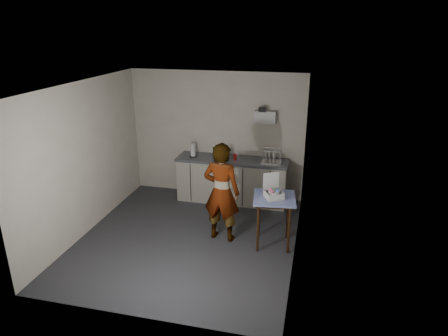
% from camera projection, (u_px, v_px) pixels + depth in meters
% --- Properties ---
extents(ground, '(4.00, 4.00, 0.00)m').
position_uv_depth(ground, '(188.00, 238.00, 6.84)').
color(ground, '#28282D').
rests_on(ground, ground).
extents(wall_back, '(3.60, 0.02, 2.60)m').
position_uv_depth(wall_back, '(217.00, 135.00, 8.21)').
color(wall_back, beige).
rests_on(wall_back, ground).
extents(wall_right, '(0.02, 4.00, 2.60)m').
position_uv_depth(wall_right, '(299.00, 176.00, 6.00)').
color(wall_right, beige).
rests_on(wall_right, ground).
extents(wall_left, '(0.02, 4.00, 2.60)m').
position_uv_depth(wall_left, '(86.00, 159.00, 6.79)').
color(wall_left, beige).
rests_on(wall_left, ground).
extents(ceiling, '(3.60, 4.00, 0.01)m').
position_uv_depth(ceiling, '(183.00, 86.00, 5.95)').
color(ceiling, silver).
rests_on(ceiling, wall_back).
extents(kitchen_counter, '(2.24, 0.62, 0.91)m').
position_uv_depth(kitchen_counter, '(232.00, 181.00, 8.16)').
color(kitchen_counter, black).
rests_on(kitchen_counter, ground).
extents(wall_shelf, '(0.42, 0.18, 0.37)m').
position_uv_depth(wall_shelf, '(265.00, 117.00, 7.78)').
color(wall_shelf, silver).
rests_on(wall_shelf, ground).
extents(side_table, '(0.74, 0.74, 0.86)m').
position_uv_depth(side_table, '(274.00, 203.00, 6.41)').
color(side_table, black).
rests_on(side_table, ground).
extents(standing_man, '(0.66, 0.48, 1.70)m').
position_uv_depth(standing_man, '(222.00, 192.00, 6.57)').
color(standing_man, '#B2A593').
rests_on(standing_man, ground).
extents(soap_bottle, '(0.15, 0.15, 0.30)m').
position_uv_depth(soap_bottle, '(226.00, 152.00, 7.90)').
color(soap_bottle, black).
rests_on(soap_bottle, kitchen_counter).
extents(soda_can, '(0.06, 0.06, 0.12)m').
position_uv_depth(soda_can, '(235.00, 157.00, 7.94)').
color(soda_can, red).
rests_on(soda_can, kitchen_counter).
extents(dark_bottle, '(0.06, 0.06, 0.22)m').
position_uv_depth(dark_bottle, '(214.00, 152.00, 8.03)').
color(dark_bottle, black).
rests_on(dark_bottle, kitchen_counter).
extents(paper_towel, '(0.15, 0.15, 0.27)m').
position_uv_depth(paper_towel, '(193.00, 151.00, 8.09)').
color(paper_towel, black).
rests_on(paper_towel, kitchen_counter).
extents(dish_rack, '(0.38, 0.28, 0.27)m').
position_uv_depth(dish_rack, '(271.00, 159.00, 7.78)').
color(dish_rack, white).
rests_on(dish_rack, kitchen_counter).
extents(bakery_box, '(0.37, 0.37, 0.38)m').
position_uv_depth(bakery_box, '(273.00, 192.00, 6.34)').
color(bakery_box, silver).
rests_on(bakery_box, side_table).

